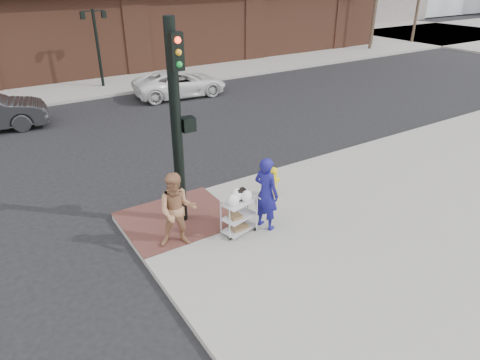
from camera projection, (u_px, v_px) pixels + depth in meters
ground at (215, 232)px, 10.89m from camera, size 220.00×220.00×0.00m
sidewalk_far at (162, 37)px, 41.01m from camera, size 65.00×36.00×0.15m
brick_curb_ramp at (178, 218)px, 11.21m from camera, size 2.80×2.40×0.01m
lamp_post at (97, 40)px, 22.74m from camera, size 1.32×0.22×4.00m
traffic_signal_pole at (177, 121)px, 9.98m from camera, size 0.61×0.51×5.00m
woman_blue at (266, 193)px, 10.45m from camera, size 0.64×0.79×1.89m
pedestrian_tan at (177, 211)px, 9.76m from camera, size 1.11×1.01×1.85m
minivan_white at (180, 83)px, 22.18m from camera, size 4.98×2.65×1.33m
utility_cart at (239, 214)px, 10.41m from camera, size 0.93×0.66×1.16m
fire_hydrant at (273, 181)px, 12.15m from camera, size 0.42×0.29×0.89m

